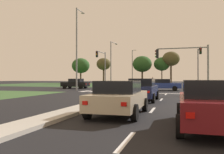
# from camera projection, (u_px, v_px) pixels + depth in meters

# --- Properties ---
(ground_plane) EXTENTS (200.00, 200.00, 0.00)m
(ground_plane) POSITION_uv_depth(u_px,v_px,m) (143.00, 90.00, 32.12)
(ground_plane) COLOR black
(grass_verge_far_left) EXTENTS (35.00, 35.00, 0.01)m
(grass_verge_far_left) POSITION_uv_depth(u_px,v_px,m) (62.00, 84.00, 62.72)
(grass_verge_far_left) COLOR #2D4C28
(grass_verge_far_left) RESTS_ON ground
(median_island_near) EXTENTS (1.20, 22.00, 0.14)m
(median_island_near) POSITION_uv_depth(u_px,v_px,m) (96.00, 104.00, 13.86)
(median_island_near) COLOR #ADA89E
(median_island_near) RESTS_ON ground
(median_island_far) EXTENTS (1.20, 36.00, 0.14)m
(median_island_far) POSITION_uv_depth(u_px,v_px,m) (159.00, 85.00, 56.14)
(median_island_far) COLOR gray
(median_island_far) RESTS_ON ground
(lane_dash_near) EXTENTS (0.14, 2.00, 0.01)m
(lane_dash_near) POSITION_uv_depth(u_px,v_px,m) (126.00, 141.00, 5.86)
(lane_dash_near) COLOR silver
(lane_dash_near) RESTS_ON ground
(lane_dash_second) EXTENTS (0.14, 2.00, 0.01)m
(lane_dash_second) POSITION_uv_depth(u_px,v_px,m) (152.00, 110.00, 11.62)
(lane_dash_second) COLOR silver
(lane_dash_second) RESTS_ON ground
(lane_dash_third) EXTENTS (0.14, 2.00, 0.01)m
(lane_dash_third) POSITION_uv_depth(u_px,v_px,m) (161.00, 100.00, 17.39)
(lane_dash_third) COLOR silver
(lane_dash_third) RESTS_ON ground
(lane_dash_fourth) EXTENTS (0.14, 2.00, 0.01)m
(lane_dash_fourth) POSITION_uv_depth(u_px,v_px,m) (166.00, 94.00, 23.16)
(lane_dash_fourth) COLOR silver
(lane_dash_fourth) RESTS_ON ground
(edge_line_right) EXTENTS (0.14, 24.00, 0.01)m
(edge_line_right) POSITION_uv_depth(u_px,v_px,m) (218.00, 107.00, 12.92)
(edge_line_right) COLOR silver
(edge_line_right) RESTS_ON ground
(stop_bar_near) EXTENTS (6.40, 0.50, 0.01)m
(stop_bar_near) POSITION_uv_depth(u_px,v_px,m) (169.00, 94.00, 24.34)
(stop_bar_near) COLOR silver
(stop_bar_near) RESTS_ON ground
(crosswalk_bar_near) EXTENTS (0.70, 2.80, 0.01)m
(crosswalk_bar_near) POSITION_uv_depth(u_px,v_px,m) (85.00, 91.00, 28.89)
(crosswalk_bar_near) COLOR silver
(crosswalk_bar_near) RESTS_ON ground
(crosswalk_bar_second) EXTENTS (0.70, 2.80, 0.01)m
(crosswalk_bar_second) POSITION_uv_depth(u_px,v_px,m) (94.00, 91.00, 28.57)
(crosswalk_bar_second) COLOR silver
(crosswalk_bar_second) RESTS_ON ground
(crosswalk_bar_third) EXTENTS (0.70, 2.80, 0.01)m
(crosswalk_bar_third) POSITION_uv_depth(u_px,v_px,m) (103.00, 91.00, 28.26)
(crosswalk_bar_third) COLOR silver
(crosswalk_bar_third) RESTS_ON ground
(crosswalk_bar_fourth) EXTENTS (0.70, 2.80, 0.01)m
(crosswalk_bar_fourth) POSITION_uv_depth(u_px,v_px,m) (112.00, 92.00, 27.94)
(crosswalk_bar_fourth) COLOR silver
(crosswalk_bar_fourth) RESTS_ON ground
(crosswalk_bar_fifth) EXTENTS (0.70, 2.80, 0.01)m
(crosswalk_bar_fifth) POSITION_uv_depth(u_px,v_px,m) (121.00, 92.00, 27.62)
(crosswalk_bar_fifth) COLOR silver
(crosswalk_bar_fifth) RESTS_ON ground
(crosswalk_bar_sixth) EXTENTS (0.70, 2.80, 0.01)m
(crosswalk_bar_sixth) POSITION_uv_depth(u_px,v_px,m) (131.00, 92.00, 27.30)
(crosswalk_bar_sixth) COLOR silver
(crosswalk_bar_sixth) RESTS_ON ground
(crosswalk_bar_seventh) EXTENTS (0.70, 2.80, 0.01)m
(crosswalk_bar_seventh) POSITION_uv_depth(u_px,v_px,m) (141.00, 92.00, 26.98)
(crosswalk_bar_seventh) COLOR silver
(crosswalk_bar_seventh) RESTS_ON ground
(crosswalk_bar_eighth) EXTENTS (0.70, 2.80, 0.01)m
(crosswalk_bar_eighth) POSITION_uv_depth(u_px,v_px,m) (151.00, 92.00, 26.66)
(crosswalk_bar_eighth) COLOR silver
(crosswalk_bar_eighth) RESTS_ON ground
(car_navy_near) EXTENTS (2.00, 4.50, 1.58)m
(car_navy_near) POSITION_uv_depth(u_px,v_px,m) (143.00, 89.00, 16.53)
(car_navy_near) COLOR #161E47
(car_navy_near) RESTS_ON ground
(car_grey_second) EXTENTS (2.01, 4.43, 1.55)m
(car_grey_second) POSITION_uv_depth(u_px,v_px,m) (147.00, 82.00, 53.14)
(car_grey_second) COLOR slate
(car_grey_second) RESTS_ON ground
(car_maroon_third) EXTENTS (2.07, 4.59, 1.54)m
(car_maroon_third) POSITION_uv_depth(u_px,v_px,m) (211.00, 104.00, 7.30)
(car_maroon_third) COLOR maroon
(car_maroon_third) RESTS_ON ground
(car_beige_fifth) EXTENTS (2.08, 4.31, 1.48)m
(car_beige_fifth) POSITION_uv_depth(u_px,v_px,m) (119.00, 97.00, 10.14)
(car_beige_fifth) COLOR #BCAD8E
(car_beige_fifth) RESTS_ON ground
(car_white_sixth) EXTENTS (1.99, 4.59, 1.54)m
(car_white_sixth) POSITION_uv_depth(u_px,v_px,m) (139.00, 83.00, 42.74)
(car_white_sixth) COLOR silver
(car_white_sixth) RESTS_ON ground
(car_blue_seventh) EXTENTS (4.62, 2.00, 1.51)m
(car_blue_seventh) POSITION_uv_depth(u_px,v_px,m) (163.00, 85.00, 30.73)
(car_blue_seventh) COLOR navy
(car_blue_seventh) RESTS_ON ground
(car_black_eighth) EXTENTS (4.25, 2.05, 1.55)m
(car_black_eighth) POSITION_uv_depth(u_px,v_px,m) (75.00, 84.00, 36.52)
(car_black_eighth) COLOR black
(car_black_eighth) RESTS_ON ground
(traffic_signal_far_right) EXTENTS (0.32, 4.84, 6.18)m
(traffic_signal_far_right) POSITION_uv_depth(u_px,v_px,m) (199.00, 61.00, 34.78)
(traffic_signal_far_right) COLOR gray
(traffic_signal_far_right) RESTS_ON ground
(traffic_signal_near_right) EXTENTS (5.42, 0.32, 5.01)m
(traffic_signal_near_right) POSITION_uv_depth(u_px,v_px,m) (186.00, 60.00, 24.27)
(traffic_signal_near_right) COLOR gray
(traffic_signal_near_right) RESTS_ON ground
(traffic_signal_far_left) EXTENTS (0.32, 4.56, 6.16)m
(traffic_signal_far_left) POSITION_uv_depth(u_px,v_px,m) (102.00, 63.00, 39.09)
(traffic_signal_far_left) COLOR gray
(traffic_signal_far_left) RESTS_ON ground
(street_lamp_second) EXTENTS (0.56, 2.11, 10.83)m
(street_lamp_second) POSITION_uv_depth(u_px,v_px,m) (77.00, 45.00, 30.65)
(street_lamp_second) COLOR gray
(street_lamp_second) RESTS_ON ground
(street_lamp_third) EXTENTS (0.86, 2.59, 8.85)m
(street_lamp_third) POSITION_uv_depth(u_px,v_px,m) (111.00, 61.00, 45.99)
(street_lamp_third) COLOR gray
(street_lamp_third) RESTS_ON ground
(street_lamp_fourth) EXTENTS (1.61, 2.01, 9.63)m
(street_lamp_fourth) POSITION_uv_depth(u_px,v_px,m) (133.00, 65.00, 66.41)
(street_lamp_fourth) COLOR gray
(street_lamp_fourth) RESTS_ON ground
(pedestrian_at_median) EXTENTS (0.34, 0.34, 1.72)m
(pedestrian_at_median) POSITION_uv_depth(u_px,v_px,m) (153.00, 81.00, 44.85)
(pedestrian_at_median) COLOR #9E8966
(pedestrian_at_median) RESTS_ON median_island_far
(treeline_near) EXTENTS (5.54, 5.54, 7.96)m
(treeline_near) POSITION_uv_depth(u_px,v_px,m) (81.00, 66.00, 73.20)
(treeline_near) COLOR #423323
(treeline_near) RESTS_ON ground
(treeline_second) EXTENTS (4.20, 4.20, 7.67)m
(treeline_second) POSITION_uv_depth(u_px,v_px,m) (104.00, 64.00, 69.39)
(treeline_second) COLOR #423323
(treeline_second) RESTS_ON ground
(treeline_third) EXTENTS (5.37, 5.37, 7.96)m
(treeline_third) POSITION_uv_depth(u_px,v_px,m) (142.00, 64.00, 66.16)
(treeline_third) COLOR #423323
(treeline_third) RESTS_ON ground
(treeline_fourth) EXTENTS (4.77, 4.77, 9.14)m
(treeline_fourth) POSITION_uv_depth(u_px,v_px,m) (171.00, 59.00, 65.38)
(treeline_fourth) COLOR #423323
(treeline_fourth) RESTS_ON ground
(treeline_fifth) EXTENTS (4.55, 4.55, 7.66)m
(treeline_fifth) POSITION_uv_depth(u_px,v_px,m) (162.00, 64.00, 66.86)
(treeline_fifth) COLOR #423323
(treeline_fifth) RESTS_ON ground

